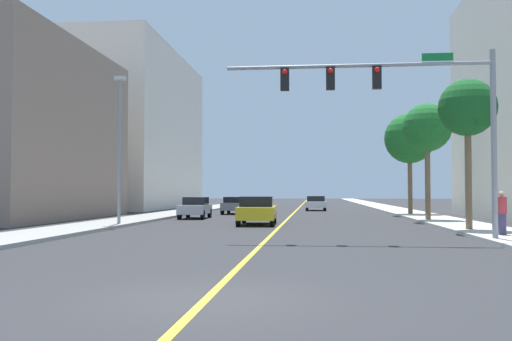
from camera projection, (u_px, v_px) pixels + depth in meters
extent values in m
plane|color=#2D2D30|center=(295.00, 211.00, 51.24)|extent=(192.00, 192.00, 0.00)
cube|color=#9E9B93|center=(195.00, 210.00, 52.20)|extent=(3.01, 168.00, 0.15)
cube|color=beige|center=(399.00, 211.00, 50.28)|extent=(3.01, 168.00, 0.15)
cube|color=yellow|center=(295.00, 211.00, 51.24)|extent=(0.16, 144.00, 0.01)
cube|color=silver|center=(113.00, 132.00, 63.23)|extent=(15.03, 25.61, 16.94)
cylinder|color=gray|center=(494.00, 143.00, 20.12)|extent=(0.20, 0.20, 6.71)
cylinder|color=gray|center=(357.00, 66.00, 20.72)|extent=(9.57, 0.14, 0.14)
cube|color=black|center=(377.00, 77.00, 20.63)|extent=(0.32, 0.24, 0.84)
sphere|color=red|center=(377.00, 70.00, 20.50)|extent=(0.20, 0.20, 0.20)
cube|color=black|center=(330.00, 78.00, 20.80)|extent=(0.32, 0.24, 0.84)
sphere|color=red|center=(331.00, 71.00, 20.67)|extent=(0.20, 0.20, 0.20)
cube|color=black|center=(285.00, 79.00, 20.98)|extent=(0.32, 0.24, 0.84)
sphere|color=red|center=(285.00, 72.00, 20.85)|extent=(0.20, 0.20, 0.20)
cube|color=#147233|center=(437.00, 57.00, 20.43)|extent=(1.10, 0.04, 0.28)
cylinder|color=gray|center=(120.00, 152.00, 29.23)|extent=(0.16, 0.16, 7.36)
cube|color=beige|center=(120.00, 78.00, 29.37)|extent=(0.56, 0.28, 0.20)
cylinder|color=brown|center=(468.00, 168.00, 24.98)|extent=(0.29, 0.29, 5.36)
sphere|color=#195B23|center=(467.00, 107.00, 25.08)|extent=(2.53, 2.53, 2.53)
cone|color=#195B23|center=(486.00, 111.00, 24.94)|extent=(0.51, 1.29, 1.36)
cone|color=#195B23|center=(472.00, 114.00, 25.70)|extent=(1.27, 0.91, 1.32)
cone|color=#195B23|center=(455.00, 114.00, 25.77)|extent=(1.23, 0.92, 1.14)
cone|color=#195B23|center=(451.00, 112.00, 25.01)|extent=(0.59, 1.13, 1.25)
cone|color=#195B23|center=(460.00, 110.00, 24.53)|extent=(1.10, 0.96, 1.39)
cone|color=#195B23|center=(481.00, 110.00, 24.38)|extent=(1.32, 0.98, 1.44)
cylinder|color=brown|center=(428.00, 173.00, 33.64)|extent=(0.31, 0.31, 5.45)
sphere|color=#1E6B28|center=(427.00, 127.00, 33.74)|extent=(2.88, 2.88, 2.88)
cone|color=#1E6B28|center=(441.00, 131.00, 33.80)|extent=(0.62, 1.28, 1.36)
cone|color=#1E6B28|center=(427.00, 132.00, 34.57)|extent=(1.40, 0.63, 1.12)
cone|color=#1E6B28|center=(412.00, 131.00, 33.93)|extent=(0.59, 1.56, 1.48)
cone|color=#1E6B28|center=(432.00, 129.00, 32.88)|extent=(1.39, 0.62, 1.40)
cylinder|color=brown|center=(410.00, 176.00, 42.26)|extent=(0.33, 0.33, 5.62)
sphere|color=#1E6B28|center=(410.00, 138.00, 42.36)|extent=(3.75, 3.75, 3.75)
cone|color=#1E6B28|center=(425.00, 141.00, 42.33)|extent=(0.54, 1.50, 1.70)
cone|color=#1E6B28|center=(406.00, 142.00, 43.48)|extent=(1.75, 0.54, 2.02)
cone|color=#1E6B28|center=(394.00, 141.00, 42.56)|extent=(0.55, 1.94, 1.40)
cone|color=#1E6B28|center=(413.00, 140.00, 41.23)|extent=(1.66, 0.55, 1.41)
cube|color=white|center=(316.00, 204.00, 53.70)|extent=(1.87, 4.12, 0.57)
cube|color=black|center=(316.00, 199.00, 53.50)|extent=(1.64, 1.97, 0.48)
cylinder|color=black|center=(307.00, 207.00, 55.28)|extent=(0.22, 0.64, 0.64)
cylinder|color=black|center=(324.00, 207.00, 55.11)|extent=(0.22, 0.64, 0.64)
cylinder|color=black|center=(307.00, 208.00, 52.28)|extent=(0.22, 0.64, 0.64)
cylinder|color=black|center=(325.00, 208.00, 52.11)|extent=(0.22, 0.64, 0.64)
cube|color=#BCBCC1|center=(195.00, 209.00, 37.78)|extent=(1.85, 4.12, 0.59)
cube|color=black|center=(196.00, 201.00, 38.09)|extent=(1.56, 1.88, 0.51)
cylinder|color=black|center=(203.00, 215.00, 36.25)|extent=(0.24, 0.65, 0.64)
cylinder|color=black|center=(179.00, 215.00, 36.35)|extent=(0.24, 0.65, 0.64)
cylinder|color=black|center=(210.00, 213.00, 39.20)|extent=(0.24, 0.65, 0.64)
cylinder|color=black|center=(188.00, 213.00, 39.30)|extent=(0.24, 0.65, 0.64)
cube|color=slate|center=(236.00, 206.00, 45.44)|extent=(1.93, 4.19, 0.59)
cube|color=black|center=(236.00, 200.00, 45.25)|extent=(1.69, 2.13, 0.46)
cylinder|color=black|center=(229.00, 209.00, 47.05)|extent=(0.22, 0.64, 0.64)
cylinder|color=black|center=(249.00, 209.00, 46.86)|extent=(0.22, 0.64, 0.64)
cylinder|color=black|center=(222.00, 211.00, 44.00)|extent=(0.22, 0.64, 0.64)
cylinder|color=black|center=(244.00, 211.00, 43.81)|extent=(0.22, 0.64, 0.64)
cube|color=gold|center=(257.00, 213.00, 30.74)|extent=(2.12, 4.66, 0.66)
cube|color=black|center=(257.00, 202.00, 30.45)|extent=(1.79, 2.13, 0.54)
cylinder|color=black|center=(244.00, 217.00, 32.52)|extent=(0.25, 0.65, 0.64)
cylinder|color=black|center=(274.00, 217.00, 32.41)|extent=(0.25, 0.65, 0.64)
cylinder|color=black|center=(238.00, 220.00, 29.04)|extent=(0.25, 0.65, 0.64)
cylinder|color=black|center=(272.00, 220.00, 28.93)|extent=(0.25, 0.65, 0.64)
cylinder|color=#3F3859|center=(502.00, 224.00, 21.58)|extent=(0.32, 0.32, 0.80)
cylinder|color=#B23338|center=(502.00, 205.00, 21.61)|extent=(0.38, 0.38, 0.63)
sphere|color=tan|center=(501.00, 194.00, 21.62)|extent=(0.22, 0.22, 0.22)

